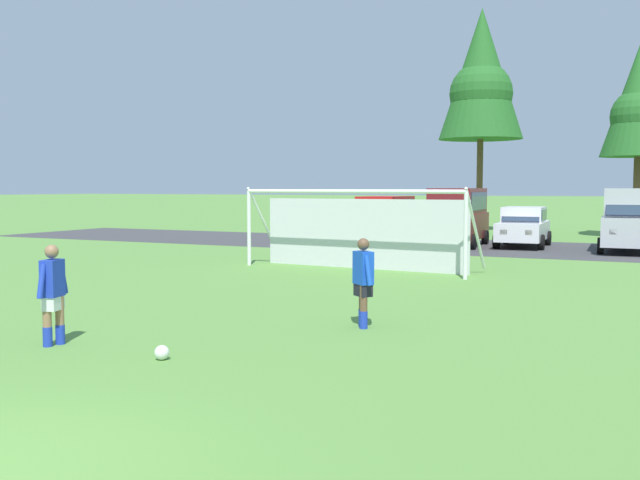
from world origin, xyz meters
TOP-DOWN VIEW (x-y plane):
  - ground_plane at (0.00, 15.00)m, footprint 400.00×400.00m
  - parking_lot_strip at (0.00, 26.38)m, footprint 52.00×8.40m
  - soccer_ball at (-0.96, 4.27)m, footprint 0.22×0.22m
  - soccer_goal at (-2.75, 16.42)m, footprint 7.53×2.46m
  - player_midfield_center at (-3.16, 4.30)m, footprint 0.33×0.75m
  - player_defender_far at (0.83, 7.83)m, footprint 0.58×0.59m
  - parked_car_slot_far_left at (-5.45, 26.00)m, footprint 2.19×4.63m
  - parked_car_slot_left at (-2.23, 26.43)m, footprint 2.36×4.88m
  - parked_car_slot_center_left at (0.46, 27.18)m, footprint 2.14×4.25m
  - parked_car_slot_center at (4.65, 26.63)m, footprint 2.33×4.87m
  - tree_left_edge at (-3.75, 37.31)m, footprint 4.81×4.81m
  - tree_mid_left at (4.68, 35.14)m, footprint 3.69×3.69m

SIDE VIEW (x-z plane):
  - ground_plane at x=0.00m, z-range 0.00..0.00m
  - parking_lot_strip at x=0.00m, z-range 0.00..0.01m
  - soccer_ball at x=-0.96m, z-range 0.00..0.22m
  - player_midfield_center at x=-3.16m, z-range 0.00..1.64m
  - player_defender_far at x=0.83m, z-range 0.00..1.64m
  - parked_car_slot_center_left at x=0.46m, z-range 0.02..1.74m
  - parked_car_slot_far_left at x=-5.45m, z-range 0.03..2.19m
  - soccer_goal at x=-2.75m, z-range 0.01..2.58m
  - parked_car_slot_left at x=-2.23m, z-range 0.08..2.60m
  - parked_car_slot_center at x=4.65m, z-range 0.08..2.60m
  - tree_mid_left at x=4.68m, z-range 1.84..11.69m
  - tree_left_edge at x=-3.75m, z-range 2.41..15.23m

